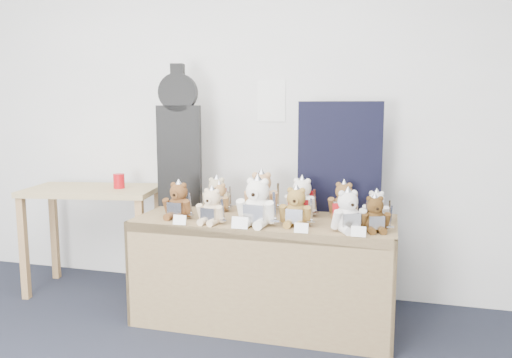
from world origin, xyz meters
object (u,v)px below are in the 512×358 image
(guitar_case, at_px, (179,137))
(red_cup, at_px, (119,181))
(teddy_front_far_left, at_px, (178,202))
(teddy_front_far_right, at_px, (348,213))
(teddy_back_left, at_px, (217,195))
(teddy_back_far_left, at_px, (219,198))
(display_table, at_px, (263,243))
(teddy_back_centre_left, at_px, (261,194))
(side_table, at_px, (93,205))
(teddy_front_right, at_px, (296,208))
(teddy_back_right, at_px, (343,201))
(teddy_front_left, at_px, (212,208))
(teddy_back_centre_right, at_px, (302,199))
(teddy_back_end, at_px, (376,208))
(teddy_front_centre, at_px, (257,204))
(teddy_front_end, at_px, (375,215))

(guitar_case, height_order, red_cup, guitar_case)
(teddy_front_far_left, bearing_deg, red_cup, 154.32)
(guitar_case, relative_size, teddy_front_far_right, 3.67)
(red_cup, xyz_separation_m, teddy_back_left, (0.79, -0.07, -0.06))
(teddy_back_far_left, bearing_deg, display_table, -23.78)
(teddy_back_centre_left, bearing_deg, side_table, 168.77)
(teddy_back_left, height_order, teddy_back_far_left, teddy_back_left)
(teddy_front_right, relative_size, teddy_back_right, 1.02)
(side_table, height_order, teddy_front_left, teddy_front_left)
(side_table, xyz_separation_m, guitar_case, (0.69, 0.06, 0.51))
(teddy_front_right, distance_m, teddy_back_centre_right, 0.28)
(teddy_front_far_left, xyz_separation_m, teddy_back_end, (1.22, 0.22, -0.02))
(display_table, relative_size, guitar_case, 1.63)
(teddy_front_far_left, distance_m, teddy_front_right, 0.76)
(side_table, bearing_deg, teddy_front_right, -21.44)
(teddy_front_centre, bearing_deg, red_cup, 164.66)
(teddy_front_left, height_order, teddy_front_end, teddy_front_left)
(guitar_case, height_order, teddy_back_centre_right, guitar_case)
(teddy_front_left, bearing_deg, red_cup, 161.07)
(teddy_front_end, distance_m, teddy_back_centre_right, 0.56)
(teddy_front_far_left, relative_size, teddy_back_centre_right, 0.94)
(teddy_back_left, bearing_deg, teddy_back_centre_right, -14.51)
(red_cup, bearing_deg, teddy_back_end, -4.72)
(teddy_back_right, bearing_deg, teddy_back_far_left, -167.88)
(teddy_back_centre_left, bearing_deg, teddy_front_far_left, -155.82)
(display_table, xyz_separation_m, teddy_front_far_left, (-0.53, -0.09, 0.26))
(side_table, distance_m, teddy_front_right, 1.65)
(teddy_back_centre_left, xyz_separation_m, teddy_back_centre_right, (0.28, -0.04, -0.01))
(teddy_front_centre, bearing_deg, teddy_back_centre_left, 105.30)
(side_table, relative_size, teddy_back_right, 3.93)
(teddy_front_end, xyz_separation_m, teddy_back_far_left, (-1.05, 0.29, -0.01))
(teddy_front_right, distance_m, teddy_back_far_left, 0.65)
(display_table, xyz_separation_m, teddy_front_far_right, (0.54, -0.14, 0.26))
(teddy_back_centre_right, bearing_deg, teddy_front_end, -20.71)
(guitar_case, distance_m, teddy_back_centre_right, 0.99)
(teddy_front_right, distance_m, teddy_back_centre_left, 0.44)
(teddy_back_centre_left, bearing_deg, teddy_back_far_left, 178.81)
(teddy_front_far_right, bearing_deg, teddy_front_left, 153.52)
(teddy_back_end, bearing_deg, teddy_front_right, -152.14)
(display_table, bearing_deg, teddy_front_right, -20.70)
(teddy_front_left, height_order, teddy_back_left, teddy_back_left)
(side_table, bearing_deg, teddy_back_right, -10.30)
(teddy_back_centre_right, bearing_deg, guitar_case, -175.46)
(guitar_case, height_order, teddy_back_far_left, guitar_case)
(guitar_case, height_order, teddy_back_left, guitar_case)
(teddy_front_end, bearing_deg, teddy_back_right, 105.24)
(teddy_front_far_left, relative_size, teddy_back_far_left, 1.19)
(teddy_back_centre_right, bearing_deg, teddy_front_left, -132.03)
(red_cup, bearing_deg, teddy_front_centre, -19.73)
(display_table, distance_m, side_table, 1.41)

